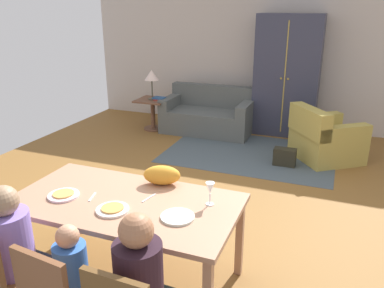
# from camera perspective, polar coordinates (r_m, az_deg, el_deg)

# --- Properties ---
(ground_plane) EXTENTS (7.12, 6.40, 0.02)m
(ground_plane) POSITION_cam_1_polar(r_m,az_deg,el_deg) (4.87, 3.16, -7.62)
(ground_plane) COLOR brown
(back_wall) EXTENTS (7.12, 0.10, 2.70)m
(back_wall) POSITION_cam_1_polar(r_m,az_deg,el_deg) (7.54, 11.27, 12.67)
(back_wall) COLOR #BDB1A8
(back_wall) RESTS_ON ground_plane
(dining_table) EXTENTS (1.82, 0.95, 0.76)m
(dining_table) POSITION_cam_1_polar(r_m,az_deg,el_deg) (3.20, -9.75, -9.23)
(dining_table) COLOR #A8795C
(dining_table) RESTS_ON ground_plane
(plate_near_man) EXTENTS (0.25, 0.25, 0.02)m
(plate_near_man) POSITION_cam_1_polar(r_m,az_deg,el_deg) (3.35, -18.33, -7.16)
(plate_near_man) COLOR silver
(plate_near_man) RESTS_ON dining_table
(pizza_near_man) EXTENTS (0.17, 0.17, 0.01)m
(pizza_near_man) POSITION_cam_1_polar(r_m,az_deg,el_deg) (3.34, -18.36, -6.93)
(pizza_near_man) COLOR #DB9B4B
(pizza_near_man) RESTS_ON plate_near_man
(plate_near_child) EXTENTS (0.25, 0.25, 0.02)m
(plate_near_child) POSITION_cam_1_polar(r_m,az_deg,el_deg) (3.03, -11.58, -9.42)
(plate_near_child) COLOR white
(plate_near_child) RESTS_ON dining_table
(pizza_near_child) EXTENTS (0.17, 0.17, 0.01)m
(pizza_near_child) POSITION_cam_1_polar(r_m,az_deg,el_deg) (3.02, -11.60, -9.17)
(pizza_near_child) COLOR gold
(pizza_near_child) RESTS_ON plate_near_child
(plate_near_woman) EXTENTS (0.25, 0.25, 0.02)m
(plate_near_woman) POSITION_cam_1_polar(r_m,az_deg,el_deg) (2.88, -2.14, -10.64)
(plate_near_woman) COLOR white
(plate_near_woman) RESTS_ON dining_table
(wine_glass) EXTENTS (0.07, 0.07, 0.19)m
(wine_glass) POSITION_cam_1_polar(r_m,az_deg,el_deg) (3.01, 2.67, -6.62)
(wine_glass) COLOR silver
(wine_glass) RESTS_ON dining_table
(fork) EXTENTS (0.05, 0.15, 0.01)m
(fork) POSITION_cam_1_polar(r_m,az_deg,el_deg) (3.27, -14.42, -7.53)
(fork) COLOR silver
(fork) RESTS_ON dining_table
(knife) EXTENTS (0.05, 0.17, 0.01)m
(knife) POSITION_cam_1_polar(r_m,az_deg,el_deg) (3.17, -6.34, -7.86)
(knife) COLOR silver
(knife) RESTS_ON dining_table
(person_man) EXTENTS (0.30, 0.41, 1.11)m
(person_man) POSITION_cam_1_polar(r_m,az_deg,el_deg) (3.14, -24.13, -15.31)
(person_man) COLOR #2E3C58
(person_man) RESTS_ON ground_plane
(person_child) EXTENTS (0.22, 0.30, 0.92)m
(person_child) POSITION_cam_1_polar(r_m,az_deg,el_deg) (2.89, -16.46, -19.52)
(person_child) COLOR #3E3A4F
(person_child) RESTS_ON ground_plane
(cat) EXTENTS (0.35, 0.24, 0.17)m
(cat) POSITION_cam_1_polar(r_m,az_deg,el_deg) (3.36, -4.44, -4.57)
(cat) COLOR orange
(cat) RESTS_ON dining_table
(area_rug) EXTENTS (2.60, 1.80, 0.01)m
(area_rug) POSITION_cam_1_polar(r_m,az_deg,el_deg) (6.26, 8.44, -1.32)
(area_rug) COLOR #434F55
(area_rug) RESTS_ON ground_plane
(couch) EXTENTS (1.61, 0.86, 0.82)m
(couch) POSITION_cam_1_polar(r_m,az_deg,el_deg) (7.20, 2.41, 4.21)
(couch) COLOR #4F5351
(couch) RESTS_ON ground_plane
(armchair) EXTENTS (1.20, 1.20, 0.82)m
(armchair) POSITION_cam_1_polar(r_m,az_deg,el_deg) (6.19, 18.84, 0.67)
(armchair) COLOR #AB9442
(armchair) RESTS_ON ground_plane
(armoire) EXTENTS (1.10, 0.59, 2.10)m
(armoire) POSITION_cam_1_polar(r_m,az_deg,el_deg) (7.14, 13.77, 9.67)
(armoire) COLOR #323447
(armoire) RESTS_ON ground_plane
(side_table) EXTENTS (0.56, 0.56, 0.58)m
(side_table) POSITION_cam_1_polar(r_m,az_deg,el_deg) (7.33, -5.77, 5.00)
(side_table) COLOR brown
(side_table) RESTS_ON ground_plane
(table_lamp) EXTENTS (0.26, 0.26, 0.54)m
(table_lamp) POSITION_cam_1_polar(r_m,az_deg,el_deg) (7.20, -5.94, 9.87)
(table_lamp) COLOR #474434
(table_lamp) RESTS_ON side_table
(book_lower) EXTENTS (0.22, 0.16, 0.03)m
(book_lower) POSITION_cam_1_polar(r_m,az_deg,el_deg) (7.18, -4.62, 6.50)
(book_lower) COLOR maroon
(book_lower) RESTS_ON side_table
(book_upper) EXTENTS (0.22, 0.16, 0.03)m
(book_upper) POSITION_cam_1_polar(r_m,az_deg,el_deg) (7.19, -4.86, 6.75)
(book_upper) COLOR navy
(book_upper) RESTS_ON book_lower
(handbag) EXTENTS (0.32, 0.16, 0.26)m
(handbag) POSITION_cam_1_polar(r_m,az_deg,el_deg) (5.85, 13.44, -1.87)
(handbag) COLOR black
(handbag) RESTS_ON ground_plane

